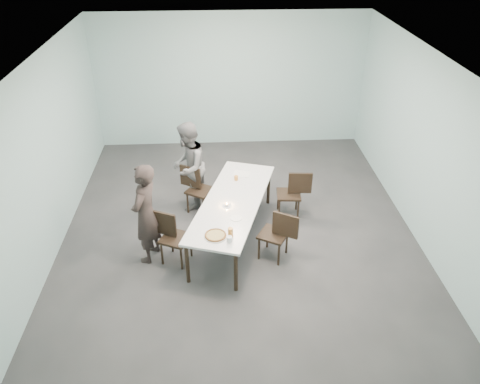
{
  "coord_description": "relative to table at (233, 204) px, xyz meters",
  "views": [
    {
      "loc": [
        -0.35,
        -6.67,
        4.87
      ],
      "look_at": [
        0.0,
        -0.41,
        1.0
      ],
      "focal_mm": 35.0,
      "sensor_mm": 36.0,
      "label": 1
    }
  ],
  "objects": [
    {
      "name": "pizza",
      "position": [
        -0.29,
        -0.94,
        0.08
      ],
      "size": [
        0.34,
        0.34,
        0.04
      ],
      "color": "white",
      "rests_on": "table"
    },
    {
      "name": "diner_far",
      "position": [
        -0.76,
        1.07,
        0.14
      ],
      "size": [
        0.78,
        0.91,
        1.66
      ],
      "primitive_type": "imported",
      "rotation": [
        0.0,
        0.0,
        -1.77
      ],
      "color": "slate",
      "rests_on": "ground"
    },
    {
      "name": "amber_tumbler",
      "position": [
        0.09,
        0.67,
        0.1
      ],
      "size": [
        0.07,
        0.07,
        0.08
      ],
      "primitive_type": "cylinder",
      "color": "orange",
      "rests_on": "table"
    },
    {
      "name": "chair_far_left",
      "position": [
        -0.63,
        0.91,
        -0.19
      ],
      "size": [
        0.64,
        0.58,
        0.87
      ],
      "rotation": [
        0.0,
        0.0,
        -0.54
      ],
      "color": "black",
      "rests_on": "ground"
    },
    {
      "name": "chair_far_right",
      "position": [
        1.11,
        0.64,
        -0.19
      ],
      "size": [
        0.63,
        0.45,
        0.87
      ],
      "rotation": [
        0.0,
        0.0,
        3.06
      ],
      "color": "black",
      "rests_on": "ground"
    },
    {
      "name": "side_plate",
      "position": [
        0.04,
        -0.5,
        0.06
      ],
      "size": [
        0.18,
        0.18,
        0.01
      ],
      "primitive_type": "cylinder",
      "color": "white",
      "rests_on": "table"
    },
    {
      "name": "menu",
      "position": [
        0.2,
        0.88,
        0.06
      ],
      "size": [
        0.35,
        0.3,
        0.01
      ],
      "primitive_type": "cube",
      "rotation": [
        0.0,
        0.0,
        -0.3
      ],
      "color": "silver",
      "rests_on": "table"
    },
    {
      "name": "beer_glass",
      "position": [
        -0.07,
        -0.96,
        0.13
      ],
      "size": [
        0.08,
        0.08,
        0.15
      ],
      "primitive_type": "cylinder",
      "color": "orange",
      "rests_on": "table"
    },
    {
      "name": "chair_near_right",
      "position": [
        0.69,
        -0.56,
        -0.19
      ],
      "size": [
        0.64,
        0.57,
        0.87
      ],
      "rotation": [
        0.0,
        0.0,
        2.63
      ],
      "color": "black",
      "rests_on": "ground"
    },
    {
      "name": "room_shell",
      "position": [
        0.11,
        0.27,
        1.33
      ],
      "size": [
        6.02,
        7.02,
        3.01
      ],
      "color": "#9EC5C7",
      "rests_on": "ground"
    },
    {
      "name": "ground",
      "position": [
        0.11,
        0.27,
        -0.69
      ],
      "size": [
        7.0,
        7.0,
        0.0
      ],
      "primitive_type": "plane",
      "color": "#333335",
      "rests_on": "ground"
    },
    {
      "name": "chair_near_left",
      "position": [
        -0.99,
        -0.5,
        -0.19
      ],
      "size": [
        0.65,
        0.55,
        0.87
      ],
      "rotation": [
        0.0,
        0.0,
        -0.42
      ],
      "color": "black",
      "rests_on": "ground"
    },
    {
      "name": "tealight",
      "position": [
        -0.1,
        -0.15,
        0.08
      ],
      "size": [
        0.06,
        0.06,
        0.05
      ],
      "color": "silver",
      "rests_on": "table"
    },
    {
      "name": "table",
      "position": [
        0.0,
        0.0,
        0.0
      ],
      "size": [
        1.63,
        2.75,
        0.75
      ],
      "rotation": [
        0.0,
        0.0,
        -0.3
      ],
      "color": "white",
      "rests_on": "ground"
    },
    {
      "name": "water_tumbler",
      "position": [
        -0.09,
        -1.08,
        0.1
      ],
      "size": [
        0.08,
        0.08,
        0.09
      ],
      "primitive_type": "cylinder",
      "color": "silver",
      "rests_on": "table"
    },
    {
      "name": "diner_near",
      "position": [
        -1.35,
        -0.43,
        0.14
      ],
      "size": [
        0.57,
        0.7,
        1.67
      ],
      "primitive_type": "imported",
      "rotation": [
        0.0,
        0.0,
        -1.89
      ],
      "color": "black",
      "rests_on": "ground"
    }
  ]
}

